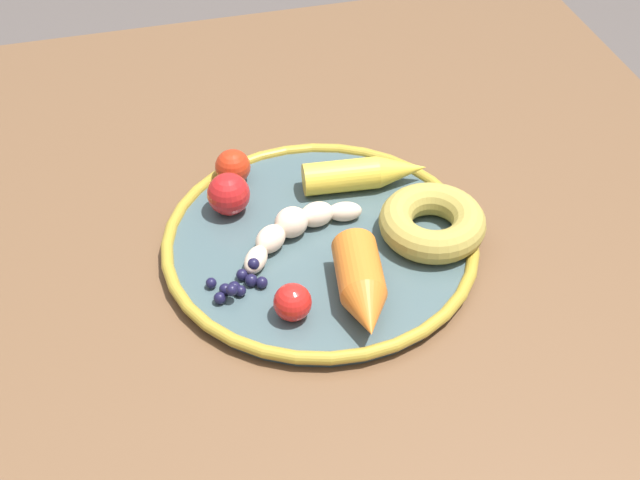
{
  "coord_description": "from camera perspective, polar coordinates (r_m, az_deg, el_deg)",
  "views": [
    {
      "loc": [
        0.54,
        -0.2,
        1.31
      ],
      "look_at": [
        -0.05,
        -0.05,
        0.75
      ],
      "focal_mm": 48.38,
      "sensor_mm": 36.0,
      "label": 1
    }
  ],
  "objects": [
    {
      "name": "tomato_near",
      "position": [
        0.89,
        -5.79,
        4.84
      ],
      "size": [
        0.04,
        0.04,
        0.04
      ],
      "primitive_type": "sphere",
      "color": "red",
      "rests_on": "plate"
    },
    {
      "name": "carrot_orange",
      "position": [
        0.76,
        2.8,
        -3.15
      ],
      "size": [
        0.12,
        0.06,
        0.04
      ],
      "color": "orange",
      "rests_on": "plate"
    },
    {
      "name": "tomato_mid",
      "position": [
        0.86,
        -6.07,
        3.04
      ],
      "size": [
        0.04,
        0.04,
        0.04
      ],
      "primitive_type": "sphere",
      "color": "red",
      "rests_on": "plate"
    },
    {
      "name": "dining_table",
      "position": [
        0.89,
        3.92,
        -6.45
      ],
      "size": [
        1.06,
        0.82,
        0.73
      ],
      "color": "brown",
      "rests_on": "ground_plane"
    },
    {
      "name": "donut",
      "position": [
        0.83,
        7.44,
        1.17
      ],
      "size": [
        0.11,
        0.11,
        0.03
      ],
      "primitive_type": "torus",
      "rotation": [
        0.0,
        0.0,
        3.1
      ],
      "color": "#B09A44",
      "rests_on": "plate"
    },
    {
      "name": "tomato_far",
      "position": [
        0.75,
        -1.82,
        -4.14
      ],
      "size": [
        0.03,
        0.03,
        0.03
      ],
      "primitive_type": "sphere",
      "color": "red",
      "rests_on": "plate"
    },
    {
      "name": "carrot_yellow",
      "position": [
        0.88,
        3.03,
        4.41
      ],
      "size": [
        0.04,
        0.13,
        0.03
      ],
      "color": "yellow",
      "rests_on": "plate"
    },
    {
      "name": "plate",
      "position": [
        0.83,
        0.0,
        -0.15
      ],
      "size": [
        0.31,
        0.31,
        0.02
      ],
      "color": "#43595D",
      "rests_on": "dining_table"
    },
    {
      "name": "blueberry_pile",
      "position": [
        0.78,
        -5.44,
        -2.89
      ],
      "size": [
        0.04,
        0.06,
        0.02
      ],
      "color": "#191638",
      "rests_on": "plate"
    },
    {
      "name": "banana",
      "position": [
        0.83,
        -1.65,
        0.84
      ],
      "size": [
        0.08,
        0.13,
        0.03
      ],
      "color": "beige",
      "rests_on": "plate"
    }
  ]
}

